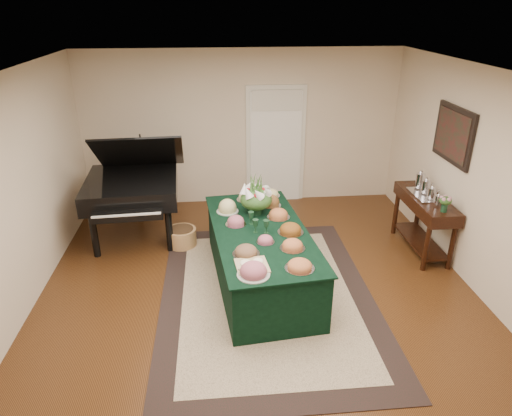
{
  "coord_description": "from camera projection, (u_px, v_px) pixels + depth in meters",
  "views": [
    {
      "loc": [
        -0.48,
        -4.81,
        3.38
      ],
      "look_at": [
        0.0,
        0.3,
        1.05
      ],
      "focal_mm": 32.0,
      "sensor_mm": 36.0,
      "label": 1
    }
  ],
  "objects": [
    {
      "name": "ground",
      "position": [
        258.0,
        293.0,
        5.8
      ],
      "size": [
        6.0,
        6.0,
        0.0
      ],
      "primitive_type": "plane",
      "color": "black",
      "rests_on": "ground"
    },
    {
      "name": "area_rug",
      "position": [
        267.0,
        296.0,
        5.73
      ],
      "size": [
        2.63,
        3.68,
        0.01
      ],
      "color": "black",
      "rests_on": "ground"
    },
    {
      "name": "kitchen_doorway",
      "position": [
        276.0,
        147.0,
        8.12
      ],
      "size": [
        1.05,
        0.07,
        2.1
      ],
      "color": "silver",
      "rests_on": "ground"
    },
    {
      "name": "buffet_table",
      "position": [
        260.0,
        256.0,
        5.87
      ],
      "size": [
        1.39,
        2.54,
        0.76
      ],
      "color": "black",
      "rests_on": "ground"
    },
    {
      "name": "food_platters",
      "position": [
        263.0,
        226.0,
        5.71
      ],
      "size": [
        1.07,
        2.42,
        0.14
      ],
      "color": "silver",
      "rests_on": "buffet_table"
    },
    {
      "name": "cutting_board",
      "position": [
        252.0,
        263.0,
        4.93
      ],
      "size": [
        0.38,
        0.38,
        0.1
      ],
      "color": "tan",
      "rests_on": "buffet_table"
    },
    {
      "name": "green_goblets",
      "position": [
        258.0,
        223.0,
        5.69
      ],
      "size": [
        0.24,
        0.34,
        0.18
      ],
      "color": "#15341F",
      "rests_on": "buffet_table"
    },
    {
      "name": "floral_centerpiece",
      "position": [
        256.0,
        195.0,
        6.06
      ],
      "size": [
        0.44,
        0.44,
        0.44
      ],
      "color": "#15341F",
      "rests_on": "buffet_table"
    },
    {
      "name": "grand_piano",
      "position": [
        133.0,
        187.0,
        6.87
      ],
      "size": [
        1.53,
        1.71,
        1.68
      ],
      "color": "black",
      "rests_on": "ground"
    },
    {
      "name": "wicker_basket",
      "position": [
        182.0,
        237.0,
        6.87
      ],
      "size": [
        0.44,
        0.44,
        0.27
      ],
      "primitive_type": "cylinder",
      "color": "#AA7744",
      "rests_on": "ground"
    },
    {
      "name": "mahogany_sideboard",
      "position": [
        425.0,
        209.0,
        6.54
      ],
      "size": [
        0.45,
        1.31,
        0.85
      ],
      "color": "black",
      "rests_on": "ground"
    },
    {
      "name": "tea_service",
      "position": [
        427.0,
        189.0,
        6.45
      ],
      "size": [
        0.34,
        0.74,
        0.3
      ],
      "color": "silver",
      "rests_on": "mahogany_sideboard"
    },
    {
      "name": "pink_bouquet",
      "position": [
        445.0,
        201.0,
        5.95
      ],
      "size": [
        0.18,
        0.18,
        0.23
      ],
      "color": "#15341F",
      "rests_on": "mahogany_sideboard"
    },
    {
      "name": "wall_painting",
      "position": [
        453.0,
        135.0,
        6.11
      ],
      "size": [
        0.05,
        0.95,
        0.75
      ],
      "color": "black",
      "rests_on": "ground"
    }
  ]
}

